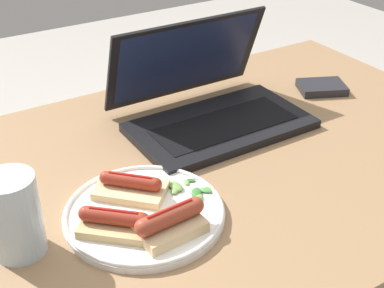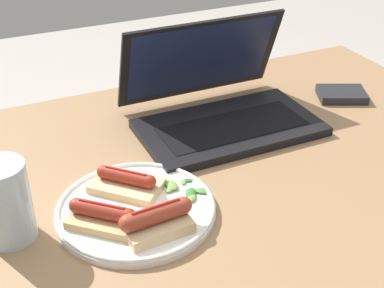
{
  "view_description": "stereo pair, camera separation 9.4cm",
  "coord_description": "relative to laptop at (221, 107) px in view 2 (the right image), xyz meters",
  "views": [
    {
      "loc": [
        -0.46,
        -0.7,
        1.28
      ],
      "look_at": [
        -0.04,
        -0.02,
        0.79
      ],
      "focal_mm": 50.0,
      "sensor_mm": 36.0,
      "label": 1
    },
    {
      "loc": [
        -0.38,
        -0.75,
        1.28
      ],
      "look_at": [
        -0.04,
        -0.02,
        0.79
      ],
      "focal_mm": 50.0,
      "sensor_mm": 36.0,
      "label": 2
    }
  ],
  "objects": [
    {
      "name": "desk",
      "position": [
        -0.09,
        -0.13,
        -0.1
      ],
      "size": [
        1.24,
        0.78,
        0.73
      ],
      "color": "#93704C",
      "rests_on": "ground_plane"
    },
    {
      "name": "laptop",
      "position": [
        0.0,
        0.0,
        0.0
      ],
      "size": [
        0.36,
        0.28,
        0.2
      ],
      "color": "black",
      "rests_on": "desk"
    },
    {
      "name": "plate",
      "position": [
        -0.27,
        -0.21,
        -0.03
      ],
      "size": [
        0.26,
        0.26,
        0.02
      ],
      "color": "white",
      "rests_on": "desk"
    },
    {
      "name": "sausage_toast_left",
      "position": [
        -0.26,
        -0.16,
        -0.01
      ],
      "size": [
        0.13,
        0.13,
        0.04
      ],
      "rotation": [
        0.0,
        0.0,
        5.49
      ],
      "color": "#D6B784",
      "rests_on": "plate"
    },
    {
      "name": "sausage_toast_middle",
      "position": [
        -0.26,
        -0.28,
        -0.01
      ],
      "size": [
        0.12,
        0.07,
        0.05
      ],
      "rotation": [
        0.0,
        0.0,
        0.06
      ],
      "color": "#D6B784",
      "rests_on": "plate"
    },
    {
      "name": "sausage_toast_right",
      "position": [
        -0.32,
        -0.23,
        -0.01
      ],
      "size": [
        0.12,
        0.12,
        0.04
      ],
      "rotation": [
        0.0,
        0.0,
        5.54
      ],
      "color": "tan",
      "rests_on": "plate"
    },
    {
      "name": "salad_pile",
      "position": [
        -0.18,
        -0.2,
        -0.02
      ],
      "size": [
        0.08,
        0.08,
        0.01
      ],
      "color": "#709E4C",
      "rests_on": "plate"
    },
    {
      "name": "drinking_glass",
      "position": [
        -0.46,
        -0.19,
        0.03
      ],
      "size": [
        0.08,
        0.08,
        0.13
      ],
      "color": "silver",
      "rests_on": "desk"
    },
    {
      "name": "external_drive",
      "position": [
        0.31,
        -0.01,
        -0.03
      ],
      "size": [
        0.13,
        0.12,
        0.02
      ],
      "rotation": [
        0.0,
        0.0,
        -0.43
      ],
      "color": "#232328",
      "rests_on": "desk"
    }
  ]
}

